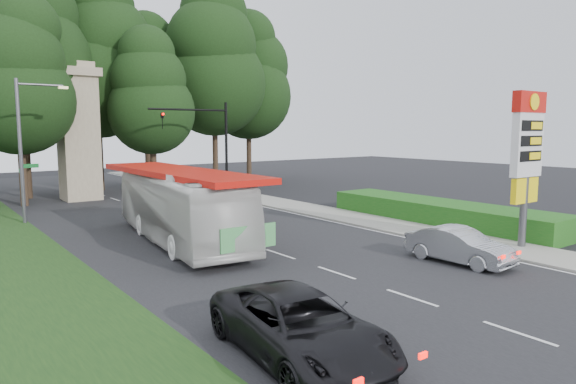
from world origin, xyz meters
TOP-DOWN VIEW (x-y plane):
  - ground at (0.00, 0.00)m, footprint 120.00×120.00m
  - road_surface at (0.00, 12.00)m, footprint 14.00×80.00m
  - sidewalk_right at (8.50, 12.00)m, footprint 3.00×80.00m
  - hedge at (11.50, 8.00)m, footprint 3.00×14.00m
  - gas_station_pylon at (9.20, 1.99)m, footprint 2.10×0.45m
  - traffic_signal_mast at (5.68, 24.00)m, footprint 6.10×0.35m
  - streetlight_signs at (-6.99, 22.01)m, footprint 2.75×0.98m
  - monument at (-2.00, 30.00)m, footprint 3.00×3.00m
  - tree_center_left at (-5.00, 33.00)m, footprint 10.08×10.08m
  - tree_center_right at (1.00, 35.00)m, footprint 9.24×9.24m
  - tree_east_near at (6.00, 37.00)m, footprint 8.12×8.12m
  - tree_east_mid at (11.00, 33.00)m, footprint 9.52×9.52m
  - tree_far_east at (16.00, 35.00)m, footprint 8.68×8.68m
  - tree_monument_left at (-6.00, 29.00)m, footprint 7.28×7.28m
  - tree_monument_right at (3.50, 29.50)m, footprint 6.72×6.72m
  - transit_bus at (-2.25, 12.34)m, footprint 4.42×12.42m
  - sedan_silver at (4.85, 2.19)m, footprint 1.70×4.32m
  - suv_charcoal at (-5.36, -0.68)m, footprint 3.12×5.73m

SIDE VIEW (x-z plane):
  - ground at x=0.00m, z-range 0.00..0.00m
  - road_surface at x=0.00m, z-range 0.00..0.02m
  - sidewalk_right at x=8.50m, z-range 0.00..0.12m
  - hedge at x=11.50m, z-range 0.00..1.20m
  - sedan_silver at x=4.85m, z-range 0.00..1.40m
  - suv_charcoal at x=-5.36m, z-range 0.00..1.52m
  - transit_bus at x=-2.25m, z-range 0.00..3.38m
  - streetlight_signs at x=-6.99m, z-range 0.44..8.44m
  - gas_station_pylon at x=9.20m, z-range 1.02..7.87m
  - traffic_signal_mast at x=5.68m, z-range 1.07..8.27m
  - monument at x=-2.00m, z-range 0.08..10.13m
  - tree_monument_right at x=3.50m, z-range 1.41..14.61m
  - tree_monument_left at x=-6.00m, z-range 1.53..15.83m
  - tree_east_near at x=6.00m, z-range 1.71..17.66m
  - tree_far_east at x=16.00m, z-range 1.83..18.88m
  - tree_center_right at x=1.00m, z-range 1.94..20.09m
  - tree_east_mid at x=11.00m, z-range 2.00..20.70m
  - tree_center_left at x=-5.00m, z-range 2.12..21.92m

